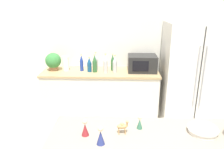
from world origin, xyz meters
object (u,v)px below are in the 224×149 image
Objects in this scene: back_bottle_1 at (89,65)px; back_bottle_3 at (113,63)px; potted_plant at (53,61)px; back_bottle_5 at (106,64)px; back_bottle_0 at (115,64)px; wise_man_figurine_blue at (85,129)px; wise_man_figurine_crimson at (140,123)px; camel_figurine at (122,126)px; wise_man_figurine_purple at (101,136)px; microwave at (142,63)px; back_bottle_4 at (95,64)px; paper_towel_roll at (66,63)px; back_bottle_6 at (96,62)px; fruit_bowl at (203,130)px; refrigerator at (192,75)px; back_bottle_2 at (82,63)px.

back_bottle_1 is 0.88× the size of back_bottle_3.
potted_plant is at bearing -178.69° from back_bottle_3.
back_bottle_1 is 0.78× the size of back_bottle_5.
wise_man_figurine_blue is at bearing -95.90° from back_bottle_0.
wise_man_figurine_crimson is at bearing -69.72° from back_bottle_1.
back_bottle_1 is 2.09× the size of camel_figurine.
microwave is at bearing 76.25° from wise_man_figurine_purple.
back_bottle_4 is 0.19m from back_bottle_5.
back_bottle_1 is 0.29m from back_bottle_5.
wise_man_figurine_crimson is at bearing -96.12° from microwave.
back_bottle_3 reaches higher than back_bottle_1.
potted_plant is 1.08m from back_bottle_0.
wise_man_figurine_purple is (0.09, -2.06, -0.01)m from back_bottle_5.
microwave is 0.47m from back_bottle_0.
wise_man_figurine_blue is (0.14, -1.98, -0.00)m from back_bottle_4.
camel_figurine is 0.23m from wise_man_figurine_purple.
paper_towel_roll reaches higher than wise_man_figurine_purple.
back_bottle_5 is 2.21× the size of wise_man_figurine_blue.
back_bottle_6 is 2.09m from wise_man_figurine_blue.
wise_man_figurine_purple is at bearing -82.48° from back_bottle_4.
back_bottle_0 reaches higher than fruit_bowl.
microwave is 3.91× the size of wise_man_figurine_crimson.
back_bottle_6 is (0.10, 0.09, 0.03)m from back_bottle_1.
back_bottle_3 is 1.85× the size of wise_man_figurine_purple.
refrigerator is at bearing -2.41° from paper_towel_roll.
wise_man_figurine_crimson is at bearing -77.24° from back_bottle_5.
camel_figurine is at bearing -151.31° from wise_man_figurine_crimson.
potted_plant is 0.64m from back_bottle_1.
back_bottle_4 is at bearing 107.85° from wise_man_figurine_crimson.
potted_plant reaches higher than back_bottle_4.
back_bottle_6 is 2.17× the size of wise_man_figurine_blue.
back_bottle_1 is at bearing -7.57° from paper_towel_roll.
wise_man_figurine_blue is at bearing -108.04° from microwave.
fruit_bowl is 1.63× the size of wise_man_figurine_purple.
microwave is (1.54, -0.01, -0.02)m from potted_plant.
wise_man_figurine_purple is (-0.02, -2.20, 0.01)m from back_bottle_3.
back_bottle_6 reaches higher than fruit_bowl.
back_bottle_2 is at bearing 172.81° from back_bottle_0.
fruit_bowl is 0.88m from wise_man_figurine_purple.
potted_plant is 1.06× the size of back_bottle_2.
back_bottle_1 is 0.14m from back_bottle_6.
paper_towel_roll is 0.53× the size of microwave.
back_bottle_2 is 2.36× the size of camel_figurine.
paper_towel_roll is 0.99× the size of fruit_bowl.
wise_man_figurine_crimson is 0.78× the size of wise_man_figurine_purple.
back_bottle_0 is at bearing -3.51° from back_bottle_1.
back_bottle_3 is at bearing 89.37° from wise_man_figurine_purple.
back_bottle_2 is at bearing 103.34° from wise_man_figurine_purple.
back_bottle_3 reaches higher than wise_man_figurine_blue.
back_bottle_5 is at bearing 116.79° from fruit_bowl.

